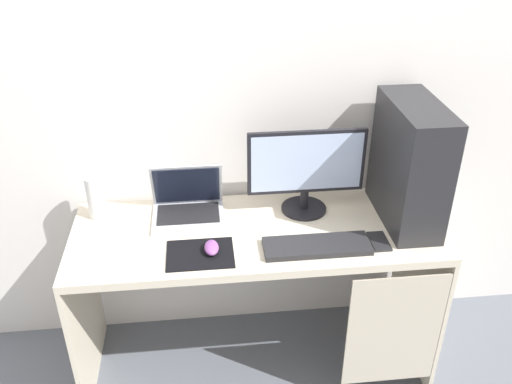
# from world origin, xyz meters

# --- Properties ---
(ground_plane) EXTENTS (8.00, 8.00, 0.00)m
(ground_plane) POSITION_xyz_m (0.00, 0.00, 0.00)
(ground_plane) COLOR slate
(wall_back) EXTENTS (4.00, 0.05, 2.60)m
(wall_back) POSITION_xyz_m (0.00, 0.33, 1.30)
(wall_back) COLOR silver
(wall_back) RESTS_ON ground_plane
(desk) EXTENTS (1.52, 0.58, 0.75)m
(desk) POSITION_xyz_m (0.02, -0.01, 0.60)
(desk) COLOR beige
(desk) RESTS_ON ground_plane
(pc_tower) EXTENTS (0.19, 0.45, 0.51)m
(pc_tower) POSITION_xyz_m (0.63, 0.03, 1.01)
(pc_tower) COLOR #232326
(pc_tower) RESTS_ON desk
(monitor) EXTENTS (0.50, 0.20, 0.38)m
(monitor) POSITION_xyz_m (0.22, 0.12, 0.95)
(monitor) COLOR black
(monitor) RESTS_ON desk
(laptop) EXTENTS (0.30, 0.24, 0.22)m
(laptop) POSITION_xyz_m (-0.28, 0.14, 0.79)
(laptop) COLOR #B7BCC6
(laptop) RESTS_ON desk
(speaker) EXTENTS (0.07, 0.07, 0.19)m
(speaker) POSITION_xyz_m (-0.66, 0.17, 0.85)
(speaker) COLOR white
(speaker) RESTS_ON desk
(keyboard) EXTENTS (0.42, 0.14, 0.02)m
(keyboard) POSITION_xyz_m (0.22, -0.16, 0.76)
(keyboard) COLOR #232326
(keyboard) RESTS_ON desk
(mousepad) EXTENTS (0.26, 0.20, 0.00)m
(mousepad) POSITION_xyz_m (-0.23, -0.15, 0.75)
(mousepad) COLOR black
(mousepad) RESTS_ON desk
(mouse_left) EXTENTS (0.06, 0.10, 0.03)m
(mouse_left) POSITION_xyz_m (-0.19, -0.14, 0.77)
(mouse_left) COLOR #8C4C99
(mouse_left) RESTS_ON mousepad
(cell_phone) EXTENTS (0.07, 0.13, 0.01)m
(cell_phone) POSITION_xyz_m (0.48, -0.14, 0.75)
(cell_phone) COLOR #232326
(cell_phone) RESTS_ON desk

